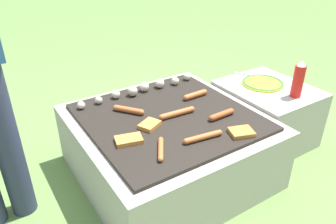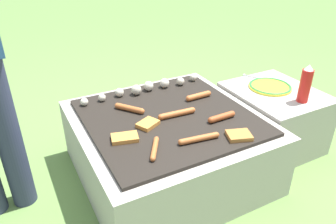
# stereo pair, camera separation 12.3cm
# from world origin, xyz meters

# --- Properties ---
(ground_plane) EXTENTS (14.00, 14.00, 0.00)m
(ground_plane) POSITION_xyz_m (0.00, 0.00, 0.00)
(ground_plane) COLOR #608442
(grill) EXTENTS (0.91, 0.91, 0.36)m
(grill) POSITION_xyz_m (0.00, 0.00, 0.18)
(grill) COLOR #B2AA9E
(grill) RESTS_ON ground_plane
(side_ledge) EXTENTS (0.47, 0.54, 0.36)m
(side_ledge) POSITION_xyz_m (0.70, -0.04, 0.18)
(side_ledge) COLOR #B2AA9E
(side_ledge) RESTS_ON ground_plane
(sausage_front_center) EXTENTS (0.21, 0.04, 0.03)m
(sausage_front_center) POSITION_xyz_m (0.04, -0.03, 0.37)
(sausage_front_center) COLOR #B7602D
(sausage_front_center) RESTS_ON grill
(sausage_back_center) EXTENTS (0.20, 0.05, 0.03)m
(sausage_back_center) POSITION_xyz_m (0.01, -0.27, 0.37)
(sausage_back_center) COLOR #B7602D
(sausage_back_center) RESTS_ON grill
(sausage_front_right) EXTENTS (0.10, 0.15, 0.02)m
(sausage_front_right) POSITION_xyz_m (-0.19, -0.24, 0.37)
(sausage_front_right) COLOR #B7602D
(sausage_front_right) RESTS_ON grill
(sausage_mid_left) EXTENTS (0.16, 0.04, 0.03)m
(sausage_mid_left) POSITION_xyz_m (0.24, 0.09, 0.38)
(sausage_mid_left) COLOR #B7602D
(sausage_mid_left) RESTS_ON grill
(sausage_front_left) EXTENTS (0.12, 0.15, 0.03)m
(sausage_front_left) POSITION_xyz_m (-0.15, 0.14, 0.37)
(sausage_front_left) COLOR #B7602D
(sausage_front_left) RESTS_ON grill
(sausage_mid_right) EXTENTS (0.16, 0.03, 0.03)m
(sausage_mid_right) POSITION_xyz_m (0.22, -0.16, 0.38)
(sausage_mid_right) COLOR #A34C23
(sausage_mid_right) RESTS_ON grill
(bread_slice_right) EXTENTS (0.12, 0.11, 0.02)m
(bread_slice_right) POSITION_xyz_m (-0.13, -0.04, 0.37)
(bread_slice_right) COLOR #D18438
(bread_slice_right) RESTS_ON grill
(bread_slice_center) EXTENTS (0.13, 0.12, 0.02)m
(bread_slice_center) POSITION_xyz_m (0.19, -0.33, 0.37)
(bread_slice_center) COLOR #B27033
(bread_slice_center) RESTS_ON grill
(bread_slice_left) EXTENTS (0.13, 0.10, 0.02)m
(bread_slice_left) POSITION_xyz_m (-0.28, -0.11, 0.37)
(bread_slice_left) COLOR #D18438
(bread_slice_left) RESTS_ON grill
(mushroom_row) EXTENTS (0.73, 0.08, 0.06)m
(mushroom_row) POSITION_xyz_m (0.02, 0.31, 0.39)
(mushroom_row) COLOR beige
(mushroom_row) RESTS_ON grill
(plate_colorful) EXTENTS (0.25, 0.25, 0.02)m
(plate_colorful) POSITION_xyz_m (0.70, 0.01, 0.37)
(plate_colorful) COLOR yellow
(plate_colorful) RESTS_ON side_ledge
(condiment_bottle) EXTENTS (0.06, 0.06, 0.21)m
(condiment_bottle) POSITION_xyz_m (0.73, -0.20, 0.46)
(condiment_bottle) COLOR red
(condiment_bottle) RESTS_ON side_ledge
(fork_utensil) EXTENTS (0.12, 0.19, 0.01)m
(fork_utensil) POSITION_xyz_m (0.73, 0.16, 0.36)
(fork_utensil) COLOR silver
(fork_utensil) RESTS_ON side_ledge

